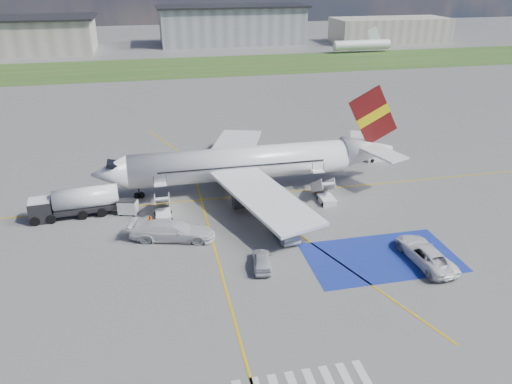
# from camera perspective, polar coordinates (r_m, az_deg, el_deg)

# --- Properties ---
(ground) EXTENTS (400.00, 400.00, 0.00)m
(ground) POSITION_cam_1_polar(r_m,az_deg,el_deg) (48.49, 1.29, -6.36)
(ground) COLOR #60605E
(ground) RESTS_ON ground
(grass_strip) EXTENTS (400.00, 30.00, 0.01)m
(grass_strip) POSITION_cam_1_polar(r_m,az_deg,el_deg) (138.02, -8.24, 13.94)
(grass_strip) COLOR #2D4C1E
(grass_strip) RESTS_ON ground
(taxiway_line_main) EXTENTS (120.00, 0.20, 0.01)m
(taxiway_line_main) POSITION_cam_1_polar(r_m,az_deg,el_deg) (58.86, -1.44, -0.48)
(taxiway_line_main) COLOR gold
(taxiway_line_main) RESTS_ON ground
(taxiway_line_cross) EXTENTS (0.20, 60.00, 0.01)m
(taxiway_line_cross) POSITION_cam_1_polar(r_m,az_deg,el_deg) (39.61, -2.48, -14.44)
(taxiway_line_cross) COLOR gold
(taxiway_line_cross) RESTS_ON ground
(taxiway_line_diag) EXTENTS (20.71, 56.45, 0.01)m
(taxiway_line_diag) POSITION_cam_1_polar(r_m,az_deg,el_deg) (58.86, -1.44, -0.48)
(taxiway_line_diag) COLOR gold
(taxiway_line_diag) RESTS_ON ground
(staging_box) EXTENTS (14.00, 8.00, 0.01)m
(staging_box) POSITION_cam_1_polar(r_m,az_deg,el_deg) (48.40, 14.12, -7.25)
(staging_box) COLOR navy
(staging_box) RESTS_ON ground
(terminal_centre) EXTENTS (48.00, 18.00, 12.00)m
(terminal_centre) POSITION_cam_1_polar(r_m,az_deg,el_deg) (178.93, -2.77, 18.49)
(terminal_centre) COLOR gray
(terminal_centre) RESTS_ON ground
(terminal_east) EXTENTS (40.00, 16.00, 8.00)m
(terminal_east) POSITION_cam_1_polar(r_m,az_deg,el_deg) (189.76, 15.06, 17.47)
(terminal_east) COLOR #A0968A
(terminal_east) RESTS_ON ground
(airliner) EXTENTS (36.81, 32.95, 11.92)m
(airliner) POSITION_cam_1_polar(r_m,az_deg,el_deg) (59.61, -0.42, 3.40)
(airliner) COLOR white
(airliner) RESTS_ON ground
(airstairs_fwd) EXTENTS (1.90, 5.20, 3.60)m
(airstairs_fwd) POSITION_cam_1_polar(r_m,az_deg,el_deg) (54.78, -10.58, -2.21)
(airstairs_fwd) COLOR white
(airstairs_fwd) RESTS_ON ground
(airstairs_aft) EXTENTS (1.90, 5.20, 3.60)m
(airstairs_aft) POSITION_cam_1_polar(r_m,az_deg,el_deg) (57.96, 7.95, -0.46)
(airstairs_aft) COLOR white
(airstairs_aft) RESTS_ON ground
(fuel_tanker) EXTENTS (9.36, 3.37, 3.13)m
(fuel_tanker) POSITION_cam_1_polar(r_m,az_deg,el_deg) (57.23, -19.94, -1.36)
(fuel_tanker) COLOR black
(fuel_tanker) RESTS_ON ground
(gpu_cart) EXTENTS (2.25, 1.76, 1.66)m
(gpu_cart) POSITION_cam_1_polar(r_m,az_deg,el_deg) (56.15, -14.42, -1.76)
(gpu_cart) COLOR white
(gpu_cart) RESTS_ON ground
(belt_loader) EXTENTS (4.89, 2.02, 1.44)m
(belt_loader) POSITION_cam_1_polar(r_m,az_deg,el_deg) (72.02, 14.10, 3.87)
(belt_loader) COLOR white
(belt_loader) RESTS_ON ground
(car_silver_a) EXTENTS (2.32, 4.35, 1.41)m
(car_silver_a) POSITION_cam_1_polar(r_m,az_deg,el_deg) (45.21, 0.69, -7.82)
(car_silver_a) COLOR silver
(car_silver_a) RESTS_ON ground
(car_silver_b) EXTENTS (2.21, 5.08, 1.62)m
(car_silver_b) POSITION_cam_1_polar(r_m,az_deg,el_deg) (50.00, 3.20, -4.30)
(car_silver_b) COLOR #A5A8AC
(car_silver_b) RESTS_ON ground
(van_white_a) EXTENTS (2.88, 5.86, 2.16)m
(van_white_a) POSITION_cam_1_polar(r_m,az_deg,el_deg) (48.38, 18.82, -6.42)
(van_white_a) COLOR white
(van_white_a) RESTS_ON ground
(van_white_b) EXTENTS (6.78, 4.12, 2.48)m
(van_white_b) POSITION_cam_1_polar(r_m,az_deg,el_deg) (50.03, -9.59, -4.06)
(van_white_b) COLOR silver
(van_white_b) RESTS_ON ground
(crew_fwd) EXTENTS (0.68, 0.52, 1.68)m
(crew_fwd) POSITION_cam_1_polar(r_m,az_deg,el_deg) (52.17, -11.91, -3.50)
(crew_fwd) COLOR #E2510B
(crew_fwd) RESTS_ON ground
(crew_nose) EXTENTS (1.01, 1.10, 1.82)m
(crew_nose) POSITION_cam_1_polar(r_m,az_deg,el_deg) (57.55, -18.50, -1.45)
(crew_nose) COLOR orange
(crew_nose) RESTS_ON ground
(crew_aft) EXTENTS (0.82, 1.05, 1.67)m
(crew_aft) POSITION_cam_1_polar(r_m,az_deg,el_deg) (59.44, 7.03, 0.47)
(crew_aft) COLOR #E3530B
(crew_aft) RESTS_ON ground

